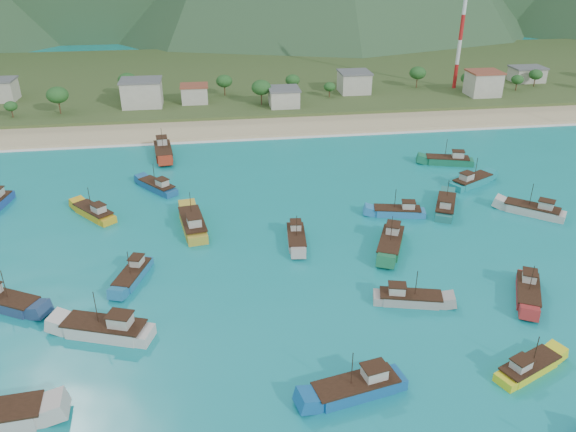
{
  "coord_description": "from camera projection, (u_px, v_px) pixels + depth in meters",
  "views": [
    {
      "loc": [
        -4.95,
        -70.38,
        47.94
      ],
      "look_at": [
        7.82,
        18.0,
        3.0
      ],
      "focal_mm": 35.0,
      "sensor_mm": 36.0,
      "label": 1
    }
  ],
  "objects": [
    {
      "name": "boat_7",
      "position": [
        528.0,
        368.0,
        68.34
      ],
      "size": [
        9.72,
        6.31,
        5.55
      ],
      "rotation": [
        0.0,
        0.0,
        5.13
      ],
      "color": "yellow",
      "rests_on": "ground"
    },
    {
      "name": "beach",
      "position": [
        228.0,
        129.0,
        154.25
      ],
      "size": [
        400.0,
        18.0,
        1.2
      ],
      "primitive_type": "cube",
      "color": "beige",
      "rests_on": "ground"
    },
    {
      "name": "boat_10",
      "position": [
        357.0,
        388.0,
        65.1
      ],
      "size": [
        11.76,
        5.6,
        6.68
      ],
      "rotation": [
        0.0,
        0.0,
        1.78
      ],
      "color": "#135899",
      "rests_on": "ground"
    },
    {
      "name": "boat_12",
      "position": [
        94.0,
        213.0,
        106.14
      ],
      "size": [
        9.13,
        9.98,
        6.18
      ],
      "rotation": [
        0.0,
        0.0,
        0.7
      ],
      "color": "gold",
      "rests_on": "ground"
    },
    {
      "name": "boat_0",
      "position": [
        4.0,
        302.0,
        80.33
      ],
      "size": [
        11.55,
        8.27,
        6.68
      ],
      "rotation": [
        0.0,
        0.0,
        4.22
      ],
      "color": "navy",
      "rests_on": "ground"
    },
    {
      "name": "boat_13",
      "position": [
        398.0,
        212.0,
        106.67
      ],
      "size": [
        10.26,
        4.98,
        5.83
      ],
      "rotation": [
        0.0,
        0.0,
        1.35
      ],
      "color": "#2676B5",
      "rests_on": "ground"
    },
    {
      "name": "vegetation",
      "position": [
        215.0,
        89.0,
        172.7
      ],
      "size": [
        275.18,
        26.16,
        9.2
      ],
      "color": "#235623",
      "rests_on": "ground"
    },
    {
      "name": "boat_24",
      "position": [
        391.0,
        243.0,
        95.54
      ],
      "size": [
        7.89,
        11.93,
        6.83
      ],
      "rotation": [
        0.0,
        0.0,
        2.71
      ],
      "color": "#196C42",
      "rests_on": "ground"
    },
    {
      "name": "boat_20",
      "position": [
        472.0,
        182.0,
        119.49
      ],
      "size": [
        11.08,
        7.98,
        6.42
      ],
      "rotation": [
        0.0,
        0.0,
        5.21
      ],
      "color": "teal",
      "rests_on": "ground"
    },
    {
      "name": "boat_11",
      "position": [
        296.0,
        238.0,
        97.55
      ],
      "size": [
        3.83,
        10.06,
        5.81
      ],
      "rotation": [
        0.0,
        0.0,
        3.05
      ],
      "color": "#AFA59D",
      "rests_on": "ground"
    },
    {
      "name": "boat_9",
      "position": [
        533.0,
        210.0,
        107.0
      ],
      "size": [
        10.64,
        9.62,
        6.56
      ],
      "rotation": [
        0.0,
        0.0,
        0.88
      ],
      "color": "beige",
      "rests_on": "ground"
    },
    {
      "name": "boat_16",
      "position": [
        163.0,
        152.0,
        135.45
      ],
      "size": [
        5.24,
        13.12,
        7.54
      ],
      "rotation": [
        0.0,
        0.0,
        3.26
      ],
      "color": "#A52E18",
      "rests_on": "ground"
    },
    {
      "name": "boat_3",
      "position": [
        158.0,
        187.0,
        117.14
      ],
      "size": [
        8.73,
        9.81,
        6.02
      ],
      "rotation": [
        0.0,
        0.0,
        0.68
      ],
      "color": "#1B568D",
      "rests_on": "ground"
    },
    {
      "name": "boat_21",
      "position": [
        528.0,
        292.0,
        82.74
      ],
      "size": [
        7.46,
        10.51,
        6.07
      ],
      "rotation": [
        0.0,
        0.0,
        2.66
      ],
      "color": "#A62627",
      "rests_on": "ground"
    },
    {
      "name": "radio_tower",
      "position": [
        464.0,
        14.0,
        178.49
      ],
      "size": [
        1.2,
        1.2,
        46.96
      ],
      "color": "red",
      "rests_on": "ground"
    },
    {
      "name": "surf_line",
      "position": [
        230.0,
        140.0,
        145.85
      ],
      "size": [
        400.0,
        2.5,
        0.08
      ],
      "primitive_type": "cube",
      "color": "white",
      "rests_on": "ground"
    },
    {
      "name": "boat_14",
      "position": [
        133.0,
        275.0,
        86.97
      ],
      "size": [
        5.75,
        10.05,
        5.7
      ],
      "rotation": [
        0.0,
        0.0,
        2.82
      ],
      "color": "teal",
      "rests_on": "ground"
    },
    {
      "name": "boat_27",
      "position": [
        106.0,
        330.0,
        74.53
      ],
      "size": [
        12.8,
        7.49,
        7.26
      ],
      "rotation": [
        0.0,
        0.0,
        1.23
      ],
      "color": "beige",
      "rests_on": "ground"
    },
    {
      "name": "land",
      "position": [
        220.0,
        79.0,
        208.18
      ],
      "size": [
        400.0,
        110.0,
        2.4
      ],
      "primitive_type": "cube",
      "color": "#385123",
      "rests_on": "ground"
    },
    {
      "name": "boat_2",
      "position": [
        409.0,
        299.0,
        81.23
      ],
      "size": [
        10.39,
        5.31,
        5.89
      ],
      "rotation": [
        0.0,
        0.0,
        4.46
      ],
      "color": "#A59A94",
      "rests_on": "ground"
    },
    {
      "name": "boat_26",
      "position": [
        193.0,
        225.0,
        101.48
      ],
      "size": [
        5.56,
        12.86,
        7.35
      ],
      "rotation": [
        0.0,
        0.0,
        0.16
      ],
      "color": "gold",
      "rests_on": "ground"
    },
    {
      "name": "village",
      "position": [
        238.0,
        91.0,
        172.73
      ],
      "size": [
        210.68,
        29.55,
        7.52
      ],
      "color": "beige",
      "rests_on": "ground"
    },
    {
      "name": "boat_19",
      "position": [
        448.0,
        161.0,
        130.47
      ],
      "size": [
        11.38,
        6.12,
        6.45
      ],
      "rotation": [
        0.0,
        0.0,
        1.29
      ],
      "color": "#156A47",
      "rests_on": "ground"
    },
    {
      "name": "ground",
      "position": [
        254.0,
        290.0,
        84.41
      ],
      "size": [
        600.0,
        600.0,
        0.0
      ],
      "primitive_type": "plane",
      "color": "#0C808B",
      "rests_on": "ground"
    },
    {
      "name": "boat_18",
      "position": [
        445.0,
        207.0,
        108.4
      ],
      "size": [
        7.73,
        11.28,
        6.49
      ],
      "rotation": [
        0.0,
        0.0,
        5.83
      ],
      "color": "#1E706A",
      "rests_on": "ground"
    }
  ]
}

